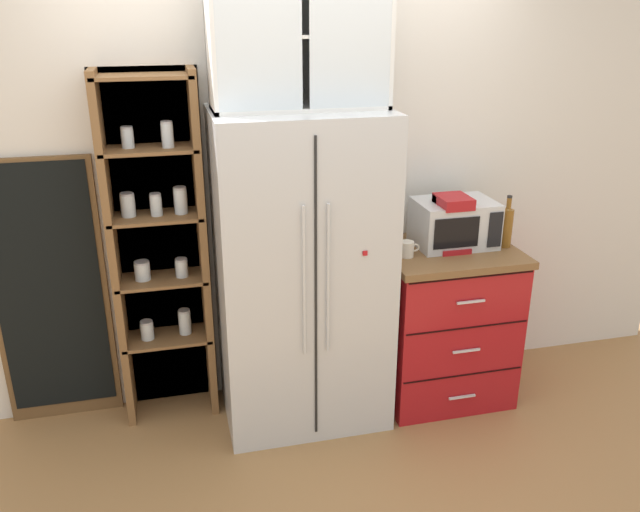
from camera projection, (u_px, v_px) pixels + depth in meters
ground_plane at (305, 412)px, 3.77m from camera, size 10.77×10.77×0.00m
wall_back_cream at (287, 182)px, 3.67m from camera, size 5.06×0.10×2.55m
refrigerator at (302, 273)px, 3.48m from camera, size 0.89×0.65×1.74m
pantry_shelf_column at (159, 246)px, 3.50m from camera, size 0.54×0.29×1.93m
counter_cabinet at (443, 321)px, 3.83m from camera, size 0.76×0.65×0.93m
microwave at (454, 223)px, 3.67m from camera, size 0.44×0.33×0.26m
coffee_maker at (450, 222)px, 3.61m from camera, size 0.17×0.20×0.31m
mug_cream at (407, 249)px, 3.52m from camera, size 0.11×0.08×0.09m
mug_navy at (453, 243)px, 3.60m from camera, size 0.12×0.08×0.09m
bottle_amber at (507, 224)px, 3.64m from camera, size 0.07×0.07×0.30m
bottle_cobalt at (448, 229)px, 3.64m from camera, size 0.07×0.07×0.25m
upper_cabinet at (297, 36)px, 3.09m from camera, size 0.86×0.32×0.68m
chalkboard_menu at (50, 294)px, 3.49m from camera, size 0.60×0.04×1.51m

